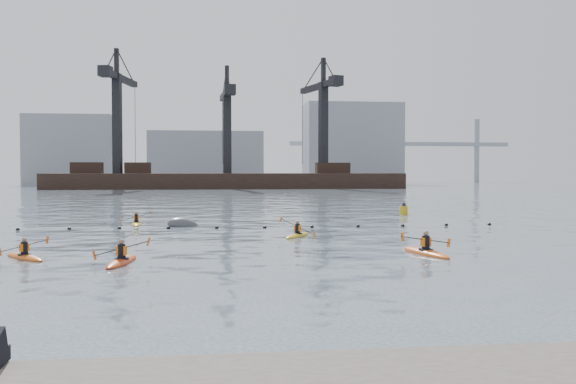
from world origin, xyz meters
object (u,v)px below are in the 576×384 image
(kayaker_0, at_px, (122,260))
(nav_buoy, at_px, (404,210))
(kayaker_5, at_px, (136,223))
(kayaker_2, at_px, (24,256))
(mooring_buoy, at_px, (184,226))
(kayaker_4, at_px, (426,251))
(kayaker_3, at_px, (298,235))

(kayaker_0, relative_size, nav_buoy, 2.86)
(kayaker_0, distance_m, nav_buoy, 30.78)
(kayaker_0, distance_m, kayaker_5, 17.34)
(kayaker_2, relative_size, kayaker_5, 0.86)
(kayaker_0, height_order, mooring_buoy, kayaker_0)
(kayaker_4, xyz_separation_m, mooring_buoy, (-11.18, 14.64, -0.11))
(kayaker_3, bearing_deg, mooring_buoy, 161.49)
(kayaker_2, relative_size, nav_buoy, 2.28)
(kayaker_5, relative_size, mooring_buoy, 1.48)
(kayaker_4, distance_m, mooring_buoy, 18.42)
(kayaker_0, xyz_separation_m, kayaker_4, (12.69, 1.16, 0.01))
(kayaker_0, height_order, kayaker_2, kayaker_0)
(kayaker_2, distance_m, nav_buoy, 32.25)
(kayaker_5, distance_m, nav_buoy, 21.77)
(kayaker_3, bearing_deg, kayaker_2, -121.85)
(kayaker_2, bearing_deg, kayaker_4, -42.54)
(kayaker_2, bearing_deg, mooring_buoy, 27.47)
(kayaker_5, bearing_deg, kayaker_4, -55.35)
(kayaker_0, bearing_deg, kayaker_4, 13.29)
(mooring_buoy, bearing_deg, kayaker_4, -52.64)
(kayaker_3, bearing_deg, kayaker_4, -30.71)
(kayaker_3, relative_size, kayaker_5, 0.95)
(kayaker_5, xyz_separation_m, nav_buoy, (20.60, 7.01, 0.27))
(kayaker_3, bearing_deg, kayaker_0, -104.27)
(kayaker_0, xyz_separation_m, kayaker_5, (-1.69, 17.26, -0.01))
(mooring_buoy, bearing_deg, kayaker_0, -95.46)
(kayaker_4, bearing_deg, kayaker_0, -6.27)
(mooring_buoy, relative_size, nav_buoy, 1.79)
(mooring_buoy, bearing_deg, nav_buoy, 25.94)
(kayaker_2, distance_m, mooring_buoy, 15.15)
(kayaker_2, relative_size, mooring_buoy, 1.28)
(mooring_buoy, xyz_separation_m, nav_buoy, (17.41, 8.47, 0.36))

